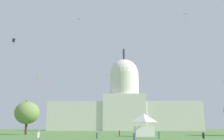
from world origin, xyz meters
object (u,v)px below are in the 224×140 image
at_px(kite_cyan_mid, 107,76).
at_px(kite_pink_high, 79,21).
at_px(person_black_near_tree_west, 203,136).
at_px(person_teal_edge_east, 159,135).
at_px(person_maroon_back_center, 119,133).
at_px(kite_yellow_low, 26,102).
at_px(kite_magenta_mid, 48,85).
at_px(tree_west_mid, 27,113).
at_px(kite_blue_low, 125,116).
at_px(kite_black_mid, 14,40).
at_px(person_white_mid_left, 38,135).
at_px(kite_gold_mid, 38,75).
at_px(capitol_building, 124,108).
at_px(person_tan_lawn_far_right, 39,134).
at_px(person_denim_back_right, 134,137).
at_px(person_denim_mid_right, 97,135).
at_px(event_tent, 144,125).
at_px(kite_green_high, 185,16).

height_order(kite_cyan_mid, kite_pink_high, kite_pink_high).
distance_m(person_black_near_tree_west, person_teal_edge_east, 10.38).
distance_m(person_maroon_back_center, kite_cyan_mid, 41.32).
height_order(kite_yellow_low, kite_magenta_mid, kite_magenta_mid).
height_order(tree_west_mid, kite_blue_low, tree_west_mid).
bearing_deg(kite_black_mid, kite_blue_low, 88.10).
bearing_deg(person_white_mid_left, kite_gold_mid, 171.13).
distance_m(capitol_building, person_tan_lawn_far_right, 154.55).
height_order(person_white_mid_left, person_denim_back_right, person_denim_back_right).
distance_m(person_denim_mid_right, kite_blue_low, 135.80).
height_order(kite_yellow_low, kite_pink_high, kite_pink_high).
xyz_separation_m(person_maroon_back_center, person_tan_lawn_far_right, (-21.02, -10.57, 0.01)).
bearing_deg(person_denim_back_right, kite_magenta_mid, -144.23).
height_order(capitol_building, tree_west_mid, capitol_building).
relative_size(kite_cyan_mid, kite_magenta_mid, 1.82).
bearing_deg(person_denim_back_right, kite_cyan_mid, -168.25).
height_order(person_maroon_back_center, kite_pink_high, kite_pink_high).
distance_m(kite_cyan_mid, kite_magenta_mid, 26.01).
distance_m(capitol_building, person_maroon_back_center, 142.40).
bearing_deg(person_denim_back_right, capitol_building, -176.25).
height_order(event_tent, kite_blue_low, kite_blue_low).
xyz_separation_m(capitol_building, event_tent, (5.39, -145.70, -15.07)).
height_order(kite_green_high, kite_magenta_mid, kite_green_high).
bearing_deg(person_tan_lawn_far_right, person_white_mid_left, 171.48).
relative_size(tree_west_mid, kite_pink_high, 4.03).
xyz_separation_m(person_white_mid_left, kite_green_high, (40.66, 14.32, 36.43)).
xyz_separation_m(capitol_building, person_teal_edge_east, (7.57, -161.83, -17.45)).
height_order(capitol_building, person_black_near_tree_west, capitol_building).
bearing_deg(kite_cyan_mid, capitol_building, -77.62).
relative_size(kite_black_mid, kite_green_high, 0.68).
height_order(tree_west_mid, person_black_near_tree_west, tree_west_mid).
height_order(kite_yellow_low, kite_blue_low, kite_yellow_low).
bearing_deg(person_maroon_back_center, kite_black_mid, -126.29).
relative_size(person_tan_lawn_far_right, kite_yellow_low, 0.45).
height_order(person_white_mid_left, kite_cyan_mid, kite_cyan_mid).
bearing_deg(kite_green_high, kite_gold_mid, -24.90).
distance_m(person_tan_lawn_far_right, kite_blue_low, 129.08).
height_order(person_denim_mid_right, person_tan_lawn_far_right, person_tan_lawn_far_right).
bearing_deg(kite_blue_low, capitol_building, 177.22).
relative_size(tree_west_mid, kite_cyan_mid, 3.53).
relative_size(kite_cyan_mid, kite_yellow_low, 0.87).
bearing_deg(person_denim_mid_right, person_black_near_tree_west, 38.55).
xyz_separation_m(capitol_building, kite_magenta_mid, (-29.83, -119.99, 0.44)).
height_order(event_tent, person_maroon_back_center, event_tent).
height_order(person_tan_lawn_far_right, kite_pink_high, kite_pink_high).
bearing_deg(kite_green_high, kite_pink_high, -34.29).
distance_m(person_tan_lawn_far_right, kite_green_high, 56.23).
height_order(kite_green_high, kite_cyan_mid, kite_green_high).
height_order(kite_black_mid, kite_pink_high, kite_pink_high).
height_order(person_maroon_back_center, kite_black_mid, kite_black_mid).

